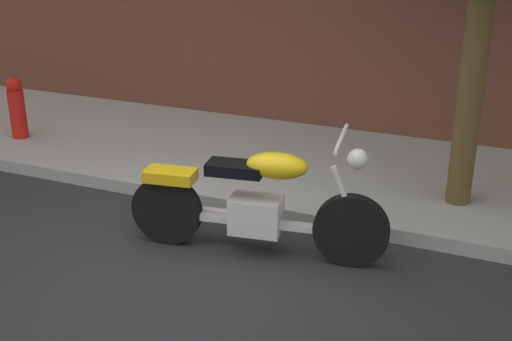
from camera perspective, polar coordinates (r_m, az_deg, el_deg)
name	(u,v)px	position (r m, az deg, el deg)	size (l,w,h in m)	color
ground_plane	(198,276)	(5.50, -5.06, -9.10)	(60.00, 60.00, 0.00)	#28282D
sidewalk	(300,166)	(7.57, 3.87, 0.41)	(20.16, 2.67, 0.14)	#9F9F9F
motorcycle	(256,204)	(5.61, -0.01, -2.88)	(2.26, 0.72, 1.14)	black
fire_hydrant	(18,113)	(8.73, -19.94, 4.70)	(0.20, 0.20, 0.91)	red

